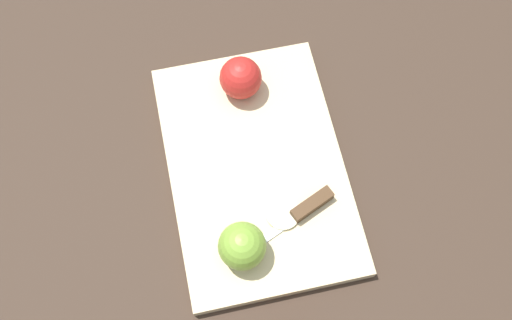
{
  "coord_description": "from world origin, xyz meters",
  "views": [
    {
      "loc": [
        0.34,
        -0.01,
        0.86
      ],
      "look_at": [
        0.0,
        0.0,
        0.04
      ],
      "focal_mm": 42.0,
      "sensor_mm": 36.0,
      "label": 1
    }
  ],
  "objects": [
    {
      "name": "apple_slice",
      "position": [
        0.08,
        0.04,
        0.02
      ],
      "size": [
        0.05,
        0.05,
        0.01
      ],
      "color": "beige",
      "rests_on": "cutting_board"
    },
    {
      "name": "cutting_board",
      "position": [
        0.0,
        0.0,
        0.01
      ],
      "size": [
        0.44,
        0.33,
        0.02
      ],
      "color": "#D1B789",
      "rests_on": "ground_plane"
    },
    {
      "name": "knife",
      "position": [
        0.07,
        0.07,
        0.03
      ],
      "size": [
        0.1,
        0.14,
        0.02
      ],
      "rotation": [
        0.0,
        0.0,
        -0.97
      ],
      "color": "silver",
      "rests_on": "cutting_board"
    },
    {
      "name": "apple_half_left",
      "position": [
        -0.13,
        -0.02,
        0.05
      ],
      "size": [
        0.07,
        0.07,
        0.07
      ],
      "rotation": [
        0.0,
        0.0,
        2.29
      ],
      "color": "red",
      "rests_on": "cutting_board"
    },
    {
      "name": "ground_plane",
      "position": [
        0.0,
        0.0,
        0.0
      ],
      "size": [
        4.0,
        4.0,
        0.0
      ],
      "primitive_type": "plane",
      "color": "#38281E"
    },
    {
      "name": "apple_half_right",
      "position": [
        0.13,
        -0.02,
        0.05
      ],
      "size": [
        0.07,
        0.07,
        0.07
      ],
      "rotation": [
        0.0,
        0.0,
        1.89
      ],
      "color": "olive",
      "rests_on": "cutting_board"
    }
  ]
}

